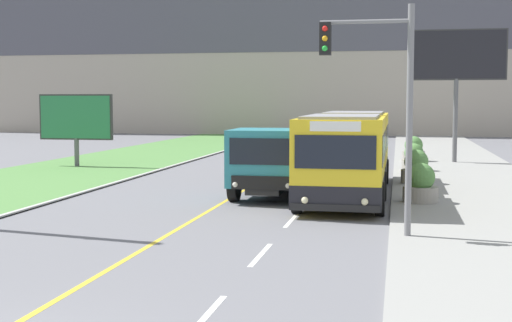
# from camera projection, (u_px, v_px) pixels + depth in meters

# --- Properties ---
(lane_marking_centre) EXTENTS (2.88, 140.00, 0.01)m
(lane_marking_centre) POSITION_uv_depth(u_px,v_px,m) (59.00, 314.00, 11.38)
(lane_marking_centre) COLOR gold
(lane_marking_centre) RESTS_ON ground_plane
(apartment_block_background) EXTENTS (80.00, 8.04, 22.88)m
(apartment_block_background) POSITION_uv_depth(u_px,v_px,m) (342.00, 19.00, 71.08)
(apartment_block_background) COLOR #A89E8E
(apartment_block_background) RESTS_ON ground_plane
(city_bus) EXTENTS (2.74, 11.62, 2.93)m
(city_bus) POSITION_uv_depth(u_px,v_px,m) (349.00, 153.00, 25.56)
(city_bus) COLOR yellow
(city_bus) RESTS_ON ground_plane
(dump_truck) EXTENTS (2.56, 6.64, 2.43)m
(dump_truck) POSITION_uv_depth(u_px,v_px,m) (273.00, 162.00, 24.74)
(dump_truck) COLOR black
(dump_truck) RESTS_ON ground_plane
(traffic_light_mast) EXTENTS (2.28, 0.32, 5.71)m
(traffic_light_mast) POSITION_uv_depth(u_px,v_px,m) (382.00, 90.00, 17.35)
(traffic_light_mast) COLOR slate
(traffic_light_mast) RESTS_ON ground_plane
(billboard_large) EXTENTS (5.13, 0.24, 7.15)m
(billboard_large) POSITION_uv_depth(u_px,v_px,m) (457.00, 60.00, 37.81)
(billboard_large) COLOR #59595B
(billboard_large) RESTS_ON ground_plane
(billboard_small) EXTENTS (3.92, 0.24, 3.70)m
(billboard_small) POSITION_uv_depth(u_px,v_px,m) (76.00, 118.00, 36.28)
(billboard_small) COLOR #59595B
(billboard_small) RESTS_ON ground_plane
(planter_round_near) EXTENTS (1.15, 1.15, 1.29)m
(planter_round_near) POSITION_uv_depth(u_px,v_px,m) (421.00, 185.00, 23.22)
(planter_round_near) COLOR gray
(planter_round_near) RESTS_ON sidewalk_right
(planter_round_second) EXTENTS (1.19, 1.19, 1.36)m
(planter_round_second) POSITION_uv_depth(u_px,v_px,m) (416.00, 169.00, 28.45)
(planter_round_second) COLOR gray
(planter_round_second) RESTS_ON sidewalk_right
(planter_round_third) EXTENTS (1.12, 1.12, 1.28)m
(planter_round_third) POSITION_uv_depth(u_px,v_px,m) (414.00, 159.00, 33.67)
(planter_round_third) COLOR gray
(planter_round_third) RESTS_ON sidewalk_right
(planter_round_far) EXTENTS (1.22, 1.22, 1.36)m
(planter_round_far) POSITION_uv_depth(u_px,v_px,m) (414.00, 150.00, 38.88)
(planter_round_far) COLOR gray
(planter_round_far) RESTS_ON sidewalk_right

